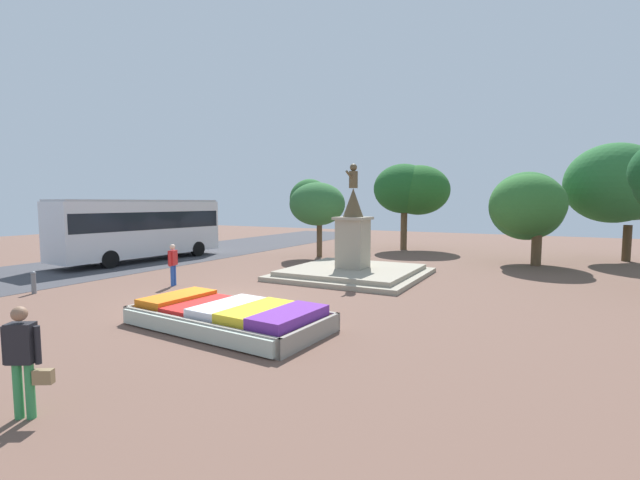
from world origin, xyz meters
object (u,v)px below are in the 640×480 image
at_px(statue_monument, 353,261).
at_px(pedestrian_with_handbag, 23,356).
at_px(flower_planter, 229,316).
at_px(city_bus, 141,226).
at_px(pedestrian_near_planter, 173,262).
at_px(kerb_bollard_mid_a, 34,282).

distance_m(statue_monument, pedestrian_with_handbag, 13.82).
xyz_separation_m(flower_planter, city_bus, (-12.71, 7.76, 1.66)).
height_order(pedestrian_near_planter, kerb_bollard_mid_a, pedestrian_near_planter).
relative_size(flower_planter, pedestrian_with_handbag, 3.18).
distance_m(flower_planter, pedestrian_with_handbag, 5.20).
relative_size(statue_monument, pedestrian_near_planter, 3.64).
xyz_separation_m(pedestrian_with_handbag, kerb_bollard_mid_a, (-9.32, 5.12, -0.55)).
bearing_deg(kerb_bollard_mid_a, statue_monument, 45.03).
distance_m(city_bus, pedestrian_near_planter, 8.41).
distance_m(statue_monument, city_bus, 12.57).
bearing_deg(flower_planter, pedestrian_near_planter, 148.91).
height_order(pedestrian_with_handbag, kerb_bollard_mid_a, pedestrian_with_handbag).
relative_size(city_bus, pedestrian_near_planter, 5.82).
height_order(statue_monument, pedestrian_with_handbag, statue_monument).
xyz_separation_m(statue_monument, pedestrian_near_planter, (-5.36, -5.28, 0.27)).
xyz_separation_m(pedestrian_near_planter, kerb_bollard_mid_a, (-3.31, -3.40, -0.51)).
distance_m(flower_planter, kerb_bollard_mid_a, 8.92).
relative_size(flower_planter, pedestrian_near_planter, 3.35).
bearing_deg(kerb_bollard_mid_a, flower_planter, 0.13).
height_order(city_bus, pedestrian_with_handbag, city_bus).
height_order(statue_monument, pedestrian_near_planter, statue_monument).
bearing_deg(pedestrian_with_handbag, kerb_bollard_mid_a, 151.20).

